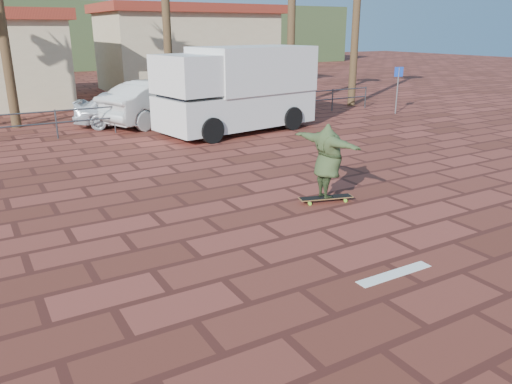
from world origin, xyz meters
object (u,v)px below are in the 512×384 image
at_px(longboard, 326,198).
at_px(skateboarder, 328,161).
at_px(car_silver, 131,108).
at_px(car_white, 162,102).
at_px(campervan, 238,88).

height_order(longboard, skateboarder, skateboarder).
relative_size(longboard, car_silver, 0.29).
bearing_deg(car_white, longboard, 158.43).
xyz_separation_m(skateboarder, campervan, (2.18, 8.08, 0.66)).
relative_size(skateboarder, campervan, 0.32).
relative_size(skateboarder, car_silver, 0.47).
height_order(skateboarder, car_silver, skateboarder).
bearing_deg(skateboarder, longboard, -49.04).
relative_size(skateboarder, car_white, 0.39).
distance_m(longboard, skateboarder, 0.83).
height_order(skateboarder, campervan, campervan).
height_order(campervan, car_silver, campervan).
bearing_deg(car_silver, car_white, -66.46).
bearing_deg(campervan, car_white, 113.14).
xyz_separation_m(skateboarder, car_silver, (-0.94, 10.97, -0.21)).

